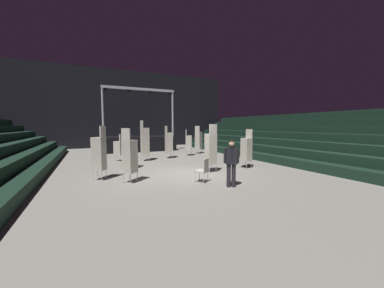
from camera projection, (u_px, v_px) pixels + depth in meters
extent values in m
cube|color=gray|center=(185.00, 175.00, 10.18)|extent=(22.00, 30.00, 0.10)
cube|color=black|center=(129.00, 109.00, 23.37)|extent=(22.00, 0.30, 8.00)
cube|color=black|center=(29.00, 178.00, 8.46)|extent=(0.75, 24.00, 0.45)
cube|color=black|center=(3.00, 168.00, 8.10)|extent=(0.75, 24.00, 0.45)
cube|color=black|center=(269.00, 158.00, 13.65)|extent=(0.75, 24.00, 0.45)
cube|color=black|center=(278.00, 150.00, 13.94)|extent=(0.75, 24.00, 0.45)
cube|color=black|center=(287.00, 143.00, 14.22)|extent=(0.75, 24.00, 0.45)
cube|color=black|center=(295.00, 136.00, 14.50)|extent=(0.75, 24.00, 0.45)
cube|color=black|center=(303.00, 129.00, 14.78)|extent=(0.75, 24.00, 0.45)
cube|color=black|center=(311.00, 122.00, 15.06)|extent=(0.75, 24.00, 0.45)
cube|color=black|center=(319.00, 116.00, 15.34)|extent=(0.75, 24.00, 0.45)
cube|color=black|center=(138.00, 143.00, 19.88)|extent=(6.33, 3.11, 1.28)
cylinder|color=#9EA0A8|center=(103.00, 112.00, 17.25)|extent=(0.16, 0.16, 4.01)
cylinder|color=#9EA0A8|center=(173.00, 114.00, 19.73)|extent=(0.16, 0.16, 4.01)
cube|color=#9EA0A8|center=(140.00, 89.00, 18.32)|extent=(6.03, 0.20, 0.20)
cylinder|color=black|center=(105.00, 89.00, 17.21)|extent=(0.18, 0.18, 0.22)
cylinder|color=black|center=(129.00, 91.00, 17.97)|extent=(0.18, 0.18, 0.22)
cylinder|color=black|center=(150.00, 92.00, 18.72)|extent=(0.18, 0.18, 0.22)
cylinder|color=black|center=(170.00, 94.00, 19.47)|extent=(0.18, 0.18, 0.22)
cylinder|color=black|center=(234.00, 176.00, 7.98)|extent=(0.15, 0.15, 0.84)
cylinder|color=black|center=(229.00, 176.00, 7.98)|extent=(0.15, 0.15, 0.84)
cube|color=silver|center=(232.00, 156.00, 7.86)|extent=(0.21, 0.16, 0.60)
cube|color=black|center=(231.00, 156.00, 7.92)|extent=(0.46, 0.37, 0.60)
cube|color=black|center=(232.00, 154.00, 7.80)|extent=(0.06, 0.03, 0.38)
cylinder|color=black|center=(238.00, 156.00, 7.92)|extent=(0.13, 0.13, 0.55)
cylinder|color=black|center=(225.00, 156.00, 7.91)|extent=(0.13, 0.13, 0.55)
sphere|color=#DBAD89|center=(232.00, 144.00, 7.88)|extent=(0.20, 0.20, 0.20)
sphere|color=black|center=(232.00, 142.00, 7.88)|extent=(0.16, 0.16, 0.16)
cylinder|color=#B2B5BA|center=(198.00, 151.00, 18.00)|extent=(0.02, 0.02, 0.40)
cylinder|color=#B2B5BA|center=(202.00, 151.00, 17.80)|extent=(0.02, 0.02, 0.40)
cylinder|color=#B2B5BA|center=(195.00, 151.00, 17.67)|extent=(0.02, 0.02, 0.40)
cylinder|color=#B2B5BA|center=(199.00, 151.00, 17.47)|extent=(0.02, 0.02, 0.40)
cube|color=#B7B2A3|center=(199.00, 148.00, 17.71)|extent=(0.61, 0.61, 0.08)
cube|color=#B7B2A3|center=(199.00, 147.00, 17.71)|extent=(0.61, 0.61, 0.08)
cube|color=#B7B2A3|center=(199.00, 146.00, 17.70)|extent=(0.61, 0.61, 0.08)
cube|color=#B7B2A3|center=(199.00, 145.00, 17.69)|extent=(0.61, 0.61, 0.08)
cube|color=#B7B2A3|center=(199.00, 144.00, 17.69)|extent=(0.61, 0.61, 0.08)
cube|color=#B7B2A3|center=(199.00, 143.00, 17.68)|extent=(0.61, 0.61, 0.08)
cube|color=#B7B2A3|center=(199.00, 142.00, 17.67)|extent=(0.61, 0.61, 0.08)
cube|color=#B7B2A3|center=(199.00, 141.00, 17.67)|extent=(0.61, 0.61, 0.08)
cube|color=#B7B2A3|center=(199.00, 140.00, 17.66)|extent=(0.61, 0.61, 0.08)
cube|color=#B7B2A3|center=(199.00, 139.00, 17.65)|extent=(0.61, 0.61, 0.08)
cube|color=#B7B2A3|center=(199.00, 138.00, 17.65)|extent=(0.61, 0.61, 0.08)
cube|color=#B7B2A3|center=(199.00, 136.00, 17.64)|extent=(0.61, 0.61, 0.08)
cube|color=#B7B2A3|center=(199.00, 135.00, 17.63)|extent=(0.61, 0.61, 0.08)
cube|color=#B7B2A3|center=(199.00, 134.00, 17.62)|extent=(0.61, 0.61, 0.08)
cube|color=#B7B2A3|center=(199.00, 133.00, 17.62)|extent=(0.61, 0.61, 0.08)
cube|color=#B7B2A3|center=(199.00, 132.00, 17.61)|extent=(0.61, 0.61, 0.08)
cube|color=#B7B2A3|center=(197.00, 129.00, 17.42)|extent=(0.26, 0.37, 0.46)
cylinder|color=#B2B5BA|center=(191.00, 153.00, 16.68)|extent=(0.02, 0.02, 0.40)
cylinder|color=#B2B5BA|center=(191.00, 153.00, 16.30)|extent=(0.02, 0.02, 0.40)
cylinder|color=#B2B5BA|center=(186.00, 153.00, 16.70)|extent=(0.02, 0.02, 0.40)
cylinder|color=#B2B5BA|center=(186.00, 153.00, 16.32)|extent=(0.02, 0.02, 0.40)
cube|color=#B7B2A3|center=(189.00, 150.00, 16.48)|extent=(0.60, 0.60, 0.08)
cube|color=#B7B2A3|center=(189.00, 149.00, 16.47)|extent=(0.60, 0.60, 0.08)
cube|color=#B7B2A3|center=(189.00, 147.00, 16.47)|extent=(0.60, 0.60, 0.08)
cube|color=#B7B2A3|center=(189.00, 146.00, 16.46)|extent=(0.60, 0.60, 0.08)
cube|color=#B7B2A3|center=(189.00, 145.00, 16.45)|extent=(0.60, 0.60, 0.08)
cube|color=#B7B2A3|center=(189.00, 144.00, 16.45)|extent=(0.60, 0.60, 0.08)
cube|color=#B7B2A3|center=(189.00, 143.00, 16.44)|extent=(0.60, 0.60, 0.08)
cube|color=#B7B2A3|center=(189.00, 142.00, 16.43)|extent=(0.60, 0.60, 0.08)
cube|color=#B7B2A3|center=(189.00, 141.00, 16.42)|extent=(0.60, 0.60, 0.08)
cube|color=#B7B2A3|center=(189.00, 140.00, 16.42)|extent=(0.60, 0.60, 0.08)
cube|color=#B7B2A3|center=(189.00, 138.00, 16.41)|extent=(0.60, 0.60, 0.08)
cube|color=#B7B2A3|center=(189.00, 137.00, 16.40)|extent=(0.60, 0.60, 0.08)
cube|color=#B7B2A3|center=(189.00, 136.00, 16.40)|extent=(0.60, 0.60, 0.08)
cube|color=#B7B2A3|center=(186.00, 132.00, 16.38)|extent=(0.23, 0.38, 0.46)
cylinder|color=#B2B5BA|center=(135.00, 164.00, 11.70)|extent=(0.02, 0.02, 0.40)
cylinder|color=#B2B5BA|center=(134.00, 165.00, 11.32)|extent=(0.02, 0.02, 0.40)
cylinder|color=#B2B5BA|center=(128.00, 164.00, 11.67)|extent=(0.02, 0.02, 0.40)
cylinder|color=#B2B5BA|center=(126.00, 165.00, 11.29)|extent=(0.02, 0.02, 0.40)
cube|color=#B7B2A3|center=(131.00, 160.00, 11.47)|extent=(0.57, 0.57, 0.08)
cube|color=#B7B2A3|center=(131.00, 158.00, 11.47)|extent=(0.57, 0.57, 0.08)
cube|color=#B7B2A3|center=(131.00, 157.00, 11.46)|extent=(0.57, 0.57, 0.08)
cube|color=#B7B2A3|center=(131.00, 155.00, 11.45)|extent=(0.57, 0.57, 0.08)
cube|color=#B7B2A3|center=(131.00, 154.00, 11.44)|extent=(0.57, 0.57, 0.08)
cube|color=#B7B2A3|center=(131.00, 152.00, 11.44)|extent=(0.57, 0.57, 0.08)
cube|color=#B7B2A3|center=(131.00, 150.00, 11.43)|extent=(0.57, 0.57, 0.08)
cube|color=#B7B2A3|center=(131.00, 149.00, 11.42)|extent=(0.57, 0.57, 0.08)
cube|color=#B7B2A3|center=(131.00, 147.00, 11.42)|extent=(0.57, 0.57, 0.08)
cube|color=#B7B2A3|center=(130.00, 145.00, 11.41)|extent=(0.57, 0.57, 0.08)
cube|color=#B7B2A3|center=(130.00, 144.00, 11.40)|extent=(0.57, 0.57, 0.08)
cube|color=#B7B2A3|center=(130.00, 142.00, 11.40)|extent=(0.57, 0.57, 0.08)
cube|color=#B7B2A3|center=(126.00, 137.00, 11.36)|extent=(0.19, 0.40, 0.46)
cylinder|color=#B2B5BA|center=(147.00, 157.00, 14.23)|extent=(0.02, 0.02, 0.40)
cylinder|color=#B2B5BA|center=(149.00, 158.00, 13.91)|extent=(0.02, 0.02, 0.40)
cylinder|color=#B2B5BA|center=(141.00, 158.00, 14.03)|extent=(0.02, 0.02, 0.40)
cylinder|color=#B2B5BA|center=(143.00, 158.00, 13.71)|extent=(0.02, 0.02, 0.40)
cube|color=#B7B2A3|center=(145.00, 154.00, 13.95)|extent=(0.49, 0.49, 0.08)
cube|color=#B7B2A3|center=(145.00, 153.00, 13.94)|extent=(0.49, 0.49, 0.08)
cube|color=#B7B2A3|center=(145.00, 151.00, 13.94)|extent=(0.49, 0.49, 0.08)
cube|color=#B7B2A3|center=(145.00, 150.00, 13.93)|extent=(0.49, 0.49, 0.08)
cube|color=#B7B2A3|center=(145.00, 149.00, 13.92)|extent=(0.49, 0.49, 0.08)
cube|color=#B7B2A3|center=(145.00, 147.00, 13.92)|extent=(0.49, 0.49, 0.08)
cube|color=#B7B2A3|center=(145.00, 146.00, 13.91)|extent=(0.49, 0.49, 0.08)
cube|color=#B7B2A3|center=(145.00, 145.00, 13.90)|extent=(0.49, 0.49, 0.08)
cube|color=#B7B2A3|center=(145.00, 143.00, 13.90)|extent=(0.49, 0.49, 0.08)
cube|color=#B7B2A3|center=(145.00, 142.00, 13.89)|extent=(0.49, 0.49, 0.08)
cube|color=#B7B2A3|center=(145.00, 141.00, 13.88)|extent=(0.49, 0.49, 0.08)
cube|color=#B7B2A3|center=(145.00, 139.00, 13.87)|extent=(0.49, 0.49, 0.08)
cube|color=#B7B2A3|center=(145.00, 138.00, 13.87)|extent=(0.49, 0.49, 0.08)
cube|color=#B7B2A3|center=(145.00, 137.00, 13.86)|extent=(0.49, 0.49, 0.08)
cube|color=#B7B2A3|center=(145.00, 135.00, 13.85)|extent=(0.49, 0.49, 0.08)
cube|color=#B7B2A3|center=(145.00, 134.00, 13.85)|extent=(0.49, 0.49, 0.08)
cube|color=#B7B2A3|center=(145.00, 133.00, 13.84)|extent=(0.49, 0.49, 0.08)
cube|color=#B7B2A3|center=(145.00, 131.00, 13.83)|extent=(0.49, 0.49, 0.08)
cube|color=#B7B2A3|center=(145.00, 130.00, 13.83)|extent=(0.49, 0.49, 0.08)
cube|color=#B7B2A3|center=(145.00, 129.00, 13.82)|extent=(0.49, 0.49, 0.08)
cube|color=#B7B2A3|center=(142.00, 124.00, 13.69)|extent=(0.10, 0.41, 0.46)
cylinder|color=#B2B5BA|center=(93.00, 176.00, 8.89)|extent=(0.02, 0.02, 0.40)
cylinder|color=#B2B5BA|center=(98.00, 174.00, 9.27)|extent=(0.02, 0.02, 0.40)
cylinder|color=#B2B5BA|center=(102.00, 176.00, 8.85)|extent=(0.02, 0.02, 0.40)
cylinder|color=#B2B5BA|center=(106.00, 174.00, 9.23)|extent=(0.02, 0.02, 0.40)
cube|color=#B7B2A3|center=(99.00, 169.00, 9.04)|extent=(0.61, 0.61, 0.08)
cube|color=#B7B2A3|center=(99.00, 167.00, 9.03)|extent=(0.61, 0.61, 0.08)
cube|color=#B7B2A3|center=(99.00, 165.00, 9.02)|extent=(0.61, 0.61, 0.08)
cube|color=#B7B2A3|center=(99.00, 163.00, 9.02)|extent=(0.61, 0.61, 0.08)
cube|color=#B7B2A3|center=(99.00, 161.00, 9.01)|extent=(0.61, 0.61, 0.08)
cube|color=#B7B2A3|center=(99.00, 159.00, 9.00)|extent=(0.61, 0.61, 0.08)
cube|color=#B7B2A3|center=(99.00, 157.00, 9.00)|extent=(0.61, 0.61, 0.08)
cube|color=#B7B2A3|center=(99.00, 155.00, 8.99)|extent=(0.61, 0.61, 0.08)
cube|color=#B7B2A3|center=(99.00, 153.00, 8.98)|extent=(0.61, 0.61, 0.08)
cube|color=#B7B2A3|center=(99.00, 151.00, 8.98)|extent=(0.61, 0.61, 0.08)
cube|color=#B7B2A3|center=(99.00, 149.00, 8.97)|extent=(0.61, 0.61, 0.08)
cube|color=#B7B2A3|center=(99.00, 147.00, 8.96)|extent=(0.61, 0.61, 0.08)
cube|color=#B7B2A3|center=(99.00, 145.00, 8.96)|extent=(0.61, 0.61, 0.08)
cube|color=#B7B2A3|center=(99.00, 142.00, 8.95)|extent=(0.61, 0.61, 0.08)
cube|color=#B7B2A3|center=(98.00, 140.00, 8.94)|extent=(0.61, 0.61, 0.08)
cube|color=#B7B2A3|center=(98.00, 138.00, 8.93)|extent=(0.61, 0.61, 0.08)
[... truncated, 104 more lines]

